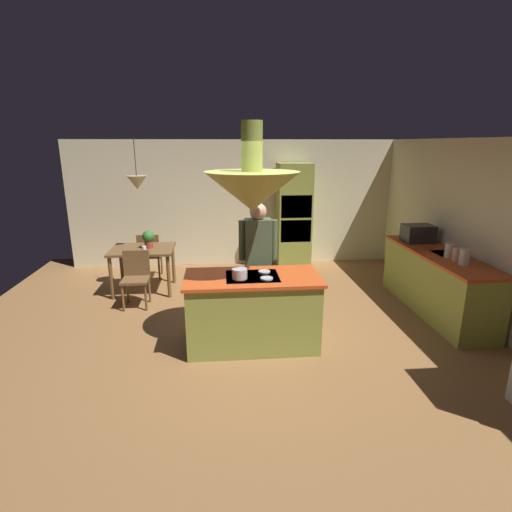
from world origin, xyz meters
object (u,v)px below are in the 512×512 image
Objects in this scene: dining_table at (143,254)px; canister_flour at (465,257)px; chair_facing_island at (136,275)px; cup_on_table at (144,249)px; chair_by_back_wall at (150,253)px; kitchen_island at (252,311)px; microwave_on_counter at (418,233)px; person_at_island at (258,255)px; canister_sugar at (457,254)px; canister_tea at (450,251)px; potted_plant_on_table at (148,238)px; oven_tower at (293,217)px; cooking_pot_on_cooktop at (240,274)px.

dining_table is 4.93m from canister_flour.
cup_on_table is at bearing 80.66° from chair_facing_island.
kitchen_island is at bearing 121.80° from chair_by_back_wall.
microwave_on_counter is at bearing 90.00° from canister_flour.
person_at_island is at bearing -37.66° from dining_table.
person_at_island is at bearing 173.84° from canister_sugar.
kitchen_island is 2.92m from canister_sugar.
canister_flour is 0.36m from canister_tea.
person_at_island is 1.96× the size of chair_facing_island.
chair_facing_island is at bearing 157.11° from person_at_island.
canister_tea is at bearing 11.37° from kitchen_island.
kitchen_island is at bearing -168.63° from canister_tea.
person_at_island reaches higher than microwave_on_counter.
microwave_on_counter reaches higher than canister_tea.
canister_tea is (4.54, -0.89, 0.51)m from chair_facing_island.
microwave_on_counter is at bearing -7.82° from potted_plant_on_table.
oven_tower is 2.42× the size of chair_facing_island.
kitchen_island is 2.71m from dining_table.
dining_table is at bearing 90.00° from chair_by_back_wall.
chair_facing_island is 4.74m from canister_flour.
canister_tea is (0.00, 0.18, 0.01)m from canister_sugar.
chair_facing_island reaches higher than dining_table.
canister_tea is (2.84, 0.57, 0.55)m from kitchen_island.
canister_tea is (2.70, -0.11, 0.03)m from person_at_island.
microwave_on_counter reaches higher than canister_sugar.
cup_on_table is at bearing -153.62° from oven_tower.
potted_plant_on_table is at bearing 7.50° from dining_table.
canister_sugar is 0.18m from canister_tea.
canister_sugar reaches higher than chair_facing_island.
chair_by_back_wall is at bearing 154.45° from canister_tea.
chair_facing_island is 9.67× the size of cup_on_table.
person_at_island is 0.87m from cooking_pot_on_cooktop.
canister_flour reaches higher than chair_by_back_wall.
kitchen_island is 2.52m from cup_on_table.
cup_on_table is (-1.63, 1.89, 0.34)m from kitchen_island.
canister_tea is at bearing 90.00° from canister_sugar.
microwave_on_counter reaches higher than chair_facing_island.
kitchen_island is 3.23m from chair_by_back_wall.
oven_tower is at bearing 69.37° from person_at_island.
cooking_pot_on_cooktop is at bearing -166.84° from canister_tea.
kitchen_island is at bearing -152.06° from microwave_on_counter.
dining_table is at bearing 159.38° from canister_sugar.
potted_plant_on_table is 4.82m from canister_flour.
potted_plant_on_table is at bearing 80.39° from chair_facing_island.
chair_facing_island is 4.35× the size of canister_tea.
canister_flour is (4.54, -2.53, 0.52)m from chair_by_back_wall.
kitchen_island is at bearing -101.27° from person_at_island.
kitchen_island is 3.27m from microwave_on_counter.
canister_flour reaches higher than cup_on_table.
chair_by_back_wall is at bearing 164.78° from microwave_on_counter.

